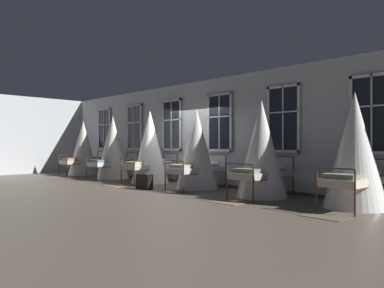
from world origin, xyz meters
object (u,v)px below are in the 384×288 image
object	(u,v)px
cot_first	(83,149)
cot_fifth	(262,150)
cot_sixth	(355,152)
cot_fourth	(197,150)
cot_third	(150,148)
suitcase_dark	(144,182)
cot_second	(113,148)

from	to	relation	value
cot_first	cot_fifth	bearing A→B (deg)	-89.30
cot_first	cot_sixth	bearing A→B (deg)	-88.89
cot_first	cot_fifth	distance (m)	9.21
cot_fourth	cot_fifth	world-z (taller)	cot_fifth
cot_third	cot_fourth	xyz separation A→B (m)	(2.27, -0.03, -0.04)
cot_first	cot_third	xyz separation A→B (m)	(4.60, 0.04, 0.07)
cot_third	suitcase_dark	bearing A→B (deg)	-132.50
cot_first	cot_fourth	distance (m)	6.87
cot_sixth	suitcase_dark	xyz separation A→B (m)	(-5.61, -1.20, -0.94)
cot_second	cot_third	xyz separation A→B (m)	(2.29, 0.03, 0.02)
cot_third	suitcase_dark	distance (m)	2.02
cot_fifth	cot_first	bearing A→B (deg)	88.49
cot_second	cot_fifth	distance (m)	6.91
cot_fifth	cot_third	bearing A→B (deg)	87.72
cot_third	cot_fifth	size ratio (longest dim) A/B	1.02
cot_sixth	suitcase_dark	distance (m)	5.81
cot_third	suitcase_dark	size ratio (longest dim) A/B	4.36
cot_second	suitcase_dark	world-z (taller)	cot_second
cot_fifth	cot_sixth	world-z (taller)	cot_fifth
cot_second	cot_fourth	world-z (taller)	cot_second
cot_second	cot_fifth	size ratio (longest dim) A/B	1.00
cot_third	cot_fourth	distance (m)	2.27
cot_fourth	cot_third	bearing A→B (deg)	88.85
cot_first	cot_second	distance (m)	2.31
cot_fifth	cot_sixth	size ratio (longest dim) A/B	1.01
cot_fourth	cot_fifth	xyz separation A→B (m)	(2.35, -0.06, 0.02)
cot_first	suitcase_dark	xyz separation A→B (m)	(5.88, -1.18, -0.90)
cot_first	cot_fifth	size ratio (longest dim) A/B	0.96
cot_sixth	suitcase_dark	size ratio (longest dim) A/B	4.26
cot_first	cot_second	xyz separation A→B (m)	(2.31, 0.01, 0.05)
suitcase_dark	cot_sixth	bearing A→B (deg)	9.69
cot_first	cot_fourth	size ratio (longest dim) A/B	0.98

